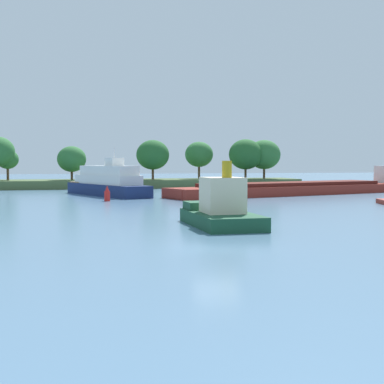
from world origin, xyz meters
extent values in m
plane|color=slate|center=(0.00, 0.00, 0.00)|extent=(400.00, 400.00, 0.00)
cube|color=#4C6038|center=(5.84, 74.05, 0.75)|extent=(61.34, 10.63, 1.51)
cylinder|color=#513823|center=(-17.26, 74.83, 2.60)|extent=(0.44, 0.44, 2.19)
ellipsoid|color=#2D6B33|center=(-17.26, 74.83, 5.23)|extent=(3.84, 3.84, 3.46)
cylinder|color=#513823|center=(-6.12, 74.26, 2.35)|extent=(0.44, 0.44, 1.70)
ellipsoid|color=#2D6B33|center=(-6.12, 74.26, 5.28)|extent=(5.20, 5.20, 4.68)
cylinder|color=#513823|center=(8.67, 73.59, 2.57)|extent=(0.44, 0.44, 2.13)
ellipsoid|color=#235B28|center=(8.67, 73.59, 6.09)|extent=(6.13, 6.13, 5.52)
cylinder|color=#513823|center=(18.33, 76.57, 2.78)|extent=(0.44, 0.44, 2.54)
ellipsoid|color=#2D6B33|center=(18.33, 76.57, 6.24)|extent=(5.49, 5.49, 4.94)
cylinder|color=#513823|center=(26.77, 73.21, 2.57)|extent=(0.44, 0.44, 2.13)
ellipsoid|color=#235B28|center=(26.77, 73.21, 6.23)|extent=(6.49, 6.49, 5.84)
cylinder|color=#513823|center=(30.80, 73.75, 2.58)|extent=(0.44, 0.44, 2.15)
ellipsoid|color=#2D6B33|center=(30.80, 73.75, 6.20)|extent=(6.37, 6.37, 5.73)
cube|color=maroon|center=(26.03, 46.36, 0.67)|extent=(42.56, 18.81, 1.33)
cube|color=#4F1812|center=(24.60, 45.91, 1.58)|extent=(30.07, 14.06, 0.50)
cube|color=maroon|center=(6.07, 40.06, 0.73)|extent=(2.27, 4.75, 1.20)
cube|color=#19472D|center=(3.26, 10.13, 0.50)|extent=(4.25, 9.15, 1.00)
cube|color=#19472D|center=(3.23, 13.33, 1.30)|extent=(3.77, 2.59, 0.60)
cube|color=beige|center=(3.26, 9.83, 2.30)|extent=(2.74, 3.21, 2.60)
cylinder|color=gold|center=(3.27, 8.77, 4.20)|extent=(0.70, 0.70, 1.20)
cylinder|color=black|center=(3.22, 14.79, 0.60)|extent=(0.70, 0.31, 0.70)
cube|color=navy|center=(-1.77, 50.33, 0.80)|extent=(10.69, 19.00, 1.60)
cube|color=white|center=(-1.77, 50.33, 2.25)|extent=(8.60, 14.93, 1.30)
cube|color=white|center=(-1.62, 49.96, 3.55)|extent=(7.46, 13.00, 1.30)
cube|color=white|center=(-0.91, 48.15, 4.75)|extent=(2.60, 2.91, 1.10)
cube|color=#937551|center=(-4.51, 57.34, 1.68)|extent=(4.68, 4.50, 0.16)
cylinder|color=silver|center=(-0.91, 48.15, 6.00)|extent=(0.10, 0.10, 1.40)
cylinder|color=red|center=(-2.72, 38.58, 0.60)|extent=(0.70, 0.70, 1.20)
cone|color=red|center=(-2.72, 38.58, 1.55)|extent=(0.49, 0.49, 0.70)
camera|label=1|loc=(-8.26, -28.89, 4.69)|focal=51.94mm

